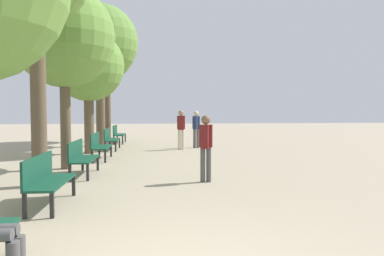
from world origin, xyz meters
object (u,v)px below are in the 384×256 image
Objects in this scene: tree_row_4 at (100,43)px; tree_row_5 at (107,54)px; bench_row_4 at (110,138)px; pedestrian_far at (181,127)px; tree_row_3 at (88,67)px; bench_row_1 at (46,177)px; pedestrian_near at (196,127)px; bench_row_3 at (99,145)px; bench_row_5 at (118,133)px; bench_row_2 at (81,156)px; tree_row_2 at (64,38)px; pedestrian_mid at (206,144)px.

tree_row_5 is at bearing 90.00° from tree_row_4.
bench_row_4 is 3.00m from pedestrian_far.
tree_row_3 is 2.84× the size of pedestrian_far.
bench_row_1 is 0.27× the size of tree_row_5.
bench_row_4 is 1.00× the size of pedestrian_near.
bench_row_3 is 1.00× the size of bench_row_5.
pedestrian_far reaches higher than bench_row_4.
bench_row_5 is 4.42m from pedestrian_far.
tree_row_3 is at bearing -90.00° from tree_row_5.
tree_row_3 reaches higher than bench_row_4.
tree_row_4 reaches higher than bench_row_1.
bench_row_2 is 11.13m from tree_row_5.
bench_row_5 is 0.31× the size of tree_row_2.
bench_row_1 is at bearing -90.00° from bench_row_4.
bench_row_5 is 10.72m from pedestrian_mid.
pedestrian_mid is (3.73, -2.31, -2.82)m from tree_row_2.
pedestrian_far is at bearing -137.44° from pedestrian_near.
tree_row_3 is at bearing -164.98° from pedestrian_far.
bench_row_2 is 1.00× the size of bench_row_5.
pedestrian_far reaches higher than pedestrian_near.
bench_row_2 is 0.31× the size of tree_row_2.
tree_row_2 is at bearing -127.53° from pedestrian_far.
tree_row_3 is 5.19m from pedestrian_near.
tree_row_2 is at bearing 98.69° from bench_row_1.
tree_row_3 reaches higher than bench_row_5.
pedestrian_far is (3.61, 4.69, -2.77)m from tree_row_2.
bench_row_4 is 7.86m from pedestrian_mid.
pedestrian_mid is 0.95× the size of pedestrian_far.
pedestrian_mid is (3.09, -4.18, 0.39)m from bench_row_3.
bench_row_1 is at bearing -81.31° from tree_row_2.
pedestrian_mid is (3.09, 1.90, 0.39)m from bench_row_1.
bench_row_2 is 3.32m from pedestrian_mid.
bench_row_2 is 6.58m from pedestrian_far.
bench_row_4 is 3.72m from pedestrian_near.
tree_row_3 is 4.43m from pedestrian_far.
tree_row_5 is at bearing 92.75° from bench_row_1.
bench_row_1 is at bearing -148.41° from pedestrian_mid.
bench_row_1 is 1.00× the size of bench_row_5.
bench_row_1 is 5.33m from tree_row_2.
tree_row_3 is at bearing -98.66° from bench_row_5.
tree_row_5 reaches higher than tree_row_2.
bench_row_2 is at bearing -86.44° from tree_row_5.
bench_row_3 is at bearing -84.97° from tree_row_5.
pedestrian_far is (-0.13, 7.00, 0.05)m from pedestrian_mid.
bench_row_5 is (0.00, 12.15, 0.00)m from bench_row_1.
pedestrian_near is (4.31, -1.34, -3.79)m from tree_row_4.
bench_row_4 is 1.04× the size of pedestrian_mid.
tree_row_3 is at bearing 121.74° from pedestrian_mid.
pedestrian_mid is at bearing -71.98° from tree_row_5.
bench_row_1 is 6.08m from bench_row_3.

